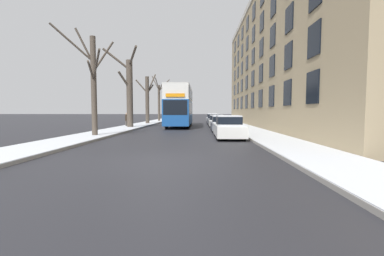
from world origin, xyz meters
TOP-DOWN VIEW (x-y plane):
  - ground_plane at (0.00, 0.00)m, footprint 320.00×320.00m
  - sidewalk_left at (-5.87, 53.00)m, footprint 2.77×130.00m
  - sidewalk_right at (5.87, 53.00)m, footprint 2.77×130.00m
  - terrace_facade_right at (11.74, 19.51)m, footprint 9.10×38.57m
  - bare_tree_left_0 at (-5.55, 7.98)m, footprint 3.41×2.31m
  - bare_tree_left_1 at (-5.73, 17.16)m, footprint 3.87×2.53m
  - bare_tree_left_2 at (-5.63, 25.66)m, footprint 2.59×1.49m
  - bare_tree_left_3 at (-5.46, 34.48)m, footprint 2.95×4.59m
  - double_decker_bus at (-0.80, 20.13)m, footprint 2.55×10.51m
  - parked_car_0 at (3.39, 7.93)m, footprint 1.77×4.47m
  - parked_car_1 at (3.39, 13.68)m, footprint 1.80×4.55m
  - parked_car_2 at (3.39, 20.38)m, footprint 1.79×4.51m
  - parked_car_3 at (3.39, 26.65)m, footprint 1.89×4.11m
  - parked_car_4 at (3.39, 32.70)m, footprint 1.78×4.13m
  - pedestrian_left_sidewalk at (-6.47, 18.74)m, footprint 0.35×0.35m

SIDE VIEW (x-z plane):
  - ground_plane at x=0.00m, z-range 0.00..0.00m
  - sidewalk_left at x=-5.87m, z-range 0.00..0.16m
  - sidewalk_right at x=5.87m, z-range 0.00..0.16m
  - parked_car_2 at x=3.39m, z-range -0.05..1.30m
  - parked_car_1 at x=3.39m, z-range -0.05..1.34m
  - parked_car_3 at x=3.39m, z-range -0.06..1.35m
  - parked_car_4 at x=3.39m, z-range -0.06..1.39m
  - parked_car_0 at x=3.39m, z-range -0.06..1.42m
  - pedestrian_left_sidewalk at x=-6.47m, z-range 0.08..1.67m
  - double_decker_bus at x=-0.80m, z-range 0.29..4.74m
  - bare_tree_left_2 at x=-5.63m, z-range 0.00..6.87m
  - bare_tree_left_0 at x=-5.55m, z-range 0.17..7.24m
  - bare_tree_left_3 at x=-5.46m, z-range -0.17..7.60m
  - bare_tree_left_1 at x=-5.73m, z-range -0.16..7.84m
  - terrace_facade_right at x=11.74m, z-range 0.00..14.74m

